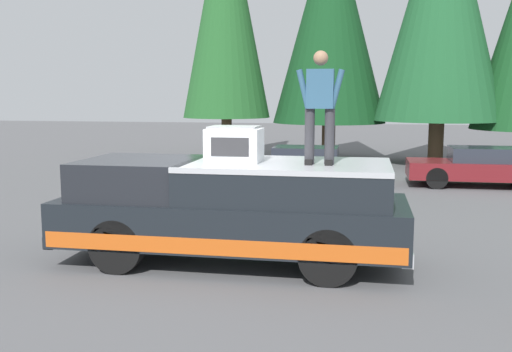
{
  "coord_description": "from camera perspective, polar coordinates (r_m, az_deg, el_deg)",
  "views": [
    {
      "loc": [
        -8.73,
        -2.36,
        2.7
      ],
      "look_at": [
        0.64,
        -0.61,
        1.35
      ],
      "focal_mm": 40.6,
      "sensor_mm": 36.0,
      "label": 1
    }
  ],
  "objects": [
    {
      "name": "compressor_unit",
      "position": [
        9.08,
        -2.14,
        3.16
      ],
      "size": [
        0.65,
        0.84,
        0.56
      ],
      "color": "silver",
      "rests_on": "pickup_truck"
    },
    {
      "name": "conifer_center_left",
      "position": [
        24.24,
        7.36,
        15.23
      ],
      "size": [
        4.58,
        4.58,
        9.98
      ],
      "color": "#4C3826",
      "rests_on": "ground"
    },
    {
      "name": "person_on_truck_bed",
      "position": [
        8.74,
        6.33,
        7.02
      ],
      "size": [
        0.29,
        0.72,
        1.69
      ],
      "color": "#333338",
      "rests_on": "pickup_truck"
    },
    {
      "name": "parked_car_navy",
      "position": [
        17.26,
        4.66,
        0.98
      ],
      "size": [
        1.64,
        4.1,
        1.16
      ],
      "color": "navy",
      "rests_on": "ground"
    },
    {
      "name": "parked_car_maroon",
      "position": [
        18.26,
        21.19,
        0.85
      ],
      "size": [
        1.64,
        4.1,
        1.16
      ],
      "color": "maroon",
      "rests_on": "ground"
    },
    {
      "name": "conifer_center_right",
      "position": [
        23.88,
        -3.0,
        16.61
      ],
      "size": [
        3.5,
        3.5,
        10.77
      ],
      "color": "#4C3826",
      "rests_on": "ground"
    },
    {
      "name": "ground_plane",
      "position": [
        9.44,
        -4.39,
        -8.59
      ],
      "size": [
        90.0,
        90.0,
        0.0
      ],
      "primitive_type": "plane",
      "color": "#565659"
    },
    {
      "name": "pickup_truck",
      "position": [
        9.29,
        -2.35,
        -3.29
      ],
      "size": [
        2.01,
        5.54,
        1.65
      ],
      "color": "black",
      "rests_on": "ground"
    }
  ]
}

